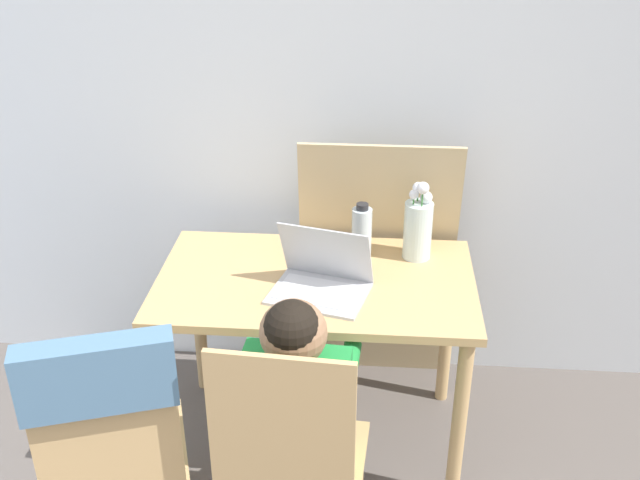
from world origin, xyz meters
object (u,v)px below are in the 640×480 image
chair_occupied (291,468)px  person_seated (298,398)px  flower_vase (418,226)px  water_bottle (362,233)px  chair_spare (109,427)px  laptop (322,276)px

chair_occupied → person_seated: person_seated is taller
flower_vase → person_seated: bearing=-116.3°
water_bottle → chair_spare: bearing=-126.9°
laptop → chair_spare: bearing=-115.8°
person_seated → water_bottle: size_ratio=4.63×
laptop → water_bottle: laptop is taller
flower_vase → water_bottle: 0.20m
person_seated → laptop: person_seated is taller
person_seated → flower_vase: flower_vase is taller
person_seated → chair_occupied: bearing=90.0°
person_seated → flower_vase: (0.36, 0.72, 0.21)m
chair_spare → water_bottle: 1.11m
chair_occupied → flower_vase: bearing=-109.3°
laptop → water_bottle: size_ratio=1.69×
chair_occupied → flower_vase: size_ratio=3.13×
chair_occupied → chair_spare: size_ratio=0.99×
chair_spare → person_seated: bearing=-179.0°
chair_occupied → water_bottle: size_ratio=4.44×
chair_occupied → person_seated: (0.01, 0.13, 0.15)m
person_seated → water_bottle: (0.16, 0.70, 0.19)m
person_seated → water_bottle: bearing=-98.7°
flower_vase → water_bottle: bearing=-173.7°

